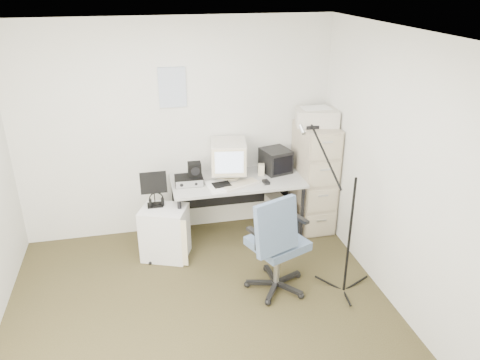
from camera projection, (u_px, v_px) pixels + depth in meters
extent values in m
cube|color=#352F18|center=(204.00, 323.00, 4.24)|extent=(3.60, 3.60, 0.01)
cube|color=white|center=(193.00, 37.00, 3.22)|extent=(3.60, 3.60, 0.01)
cube|color=silver|center=(177.00, 131.00, 5.33)|extent=(3.60, 0.02, 2.50)
cube|color=silver|center=(403.00, 179.00, 4.09)|extent=(0.02, 3.60, 2.50)
cube|color=white|center=(172.00, 87.00, 5.11)|extent=(0.30, 0.02, 0.44)
cube|color=gray|center=(314.00, 177.00, 5.61)|extent=(0.40, 0.60, 1.30)
cube|color=beige|center=(317.00, 117.00, 5.33)|extent=(0.54, 0.43, 0.18)
cube|color=#A7A8A2|center=(237.00, 208.00, 5.51)|extent=(1.50, 0.70, 0.73)
cube|color=beige|center=(228.00, 160.00, 5.34)|extent=(0.45, 0.47, 0.43)
cube|color=black|center=(276.00, 161.00, 5.52)|extent=(0.37, 0.38, 0.27)
cube|color=beige|center=(261.00, 170.00, 5.45)|extent=(0.09, 0.09, 0.13)
cube|color=beige|center=(240.00, 185.00, 5.20)|extent=(0.46, 0.31, 0.02)
cube|color=black|center=(266.00, 182.00, 5.25)|extent=(0.07, 0.11, 0.03)
cube|color=black|center=(189.00, 180.00, 5.23)|extent=(0.32, 0.23, 0.09)
cube|color=black|center=(195.00, 169.00, 5.22)|extent=(0.15, 0.14, 0.15)
cube|color=white|center=(218.00, 186.00, 5.16)|extent=(0.28, 0.35, 0.02)
cube|color=beige|center=(279.00, 215.00, 5.68)|extent=(0.25, 0.46, 0.41)
cube|color=slate|center=(278.00, 241.00, 4.49)|extent=(0.81, 0.81, 1.08)
cube|color=silver|center=(165.00, 233.00, 5.12)|extent=(0.58, 0.53, 0.59)
cube|color=black|center=(154.00, 189.00, 4.98)|extent=(0.28, 0.15, 0.41)
torus|color=black|center=(156.00, 201.00, 5.03)|extent=(0.21, 0.21, 0.03)
cylinder|color=black|center=(351.00, 219.00, 4.35)|extent=(0.03, 0.03, 1.61)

